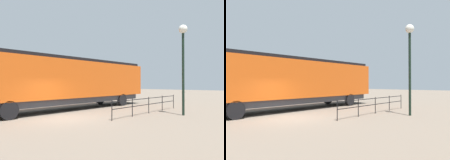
% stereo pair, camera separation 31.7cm
% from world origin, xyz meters
% --- Properties ---
extents(ground_plane, '(120.00, 120.00, 0.00)m').
position_xyz_m(ground_plane, '(0.00, 0.00, 0.00)').
color(ground_plane, '#756656').
extents(locomotive, '(3.10, 16.78, 4.09)m').
position_xyz_m(locomotive, '(-3.54, 3.56, 2.30)').
color(locomotive, '#D15114').
rests_on(locomotive, ground_plane).
extents(lamp_post, '(0.57, 0.57, 5.97)m').
position_xyz_m(lamp_post, '(4.80, 5.86, 4.41)').
color(lamp_post, black).
rests_on(lamp_post, ground_plane).
extents(platform_fence, '(0.05, 8.12, 1.15)m').
position_xyz_m(platform_fence, '(2.56, 5.25, 0.75)').
color(platform_fence, black).
rests_on(platform_fence, ground_plane).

